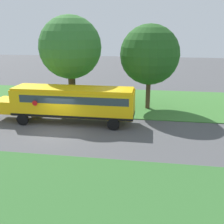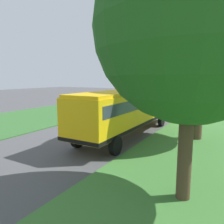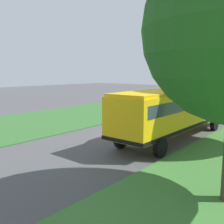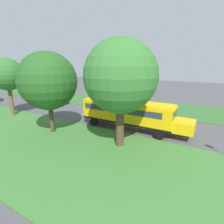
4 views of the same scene
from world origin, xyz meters
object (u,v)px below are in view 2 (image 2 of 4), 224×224
object	(u,v)px
school_bus	(127,108)
stop_sign	(188,100)
oak_tree_beside_bus	(200,41)
oak_tree_roadside_mid	(192,23)

from	to	relation	value
school_bus	stop_sign	distance (m)	9.82
oak_tree_beside_bus	school_bus	bearing A→B (deg)	16.06
school_bus	oak_tree_roadside_mid	xyz separation A→B (m)	(-5.25, 6.60, 3.65)
oak_tree_roadside_mid	stop_sign	world-z (taller)	oak_tree_roadside_mid
stop_sign	oak_tree_beside_bus	bearing A→B (deg)	104.19
school_bus	oak_tree_roadside_mid	size ratio (longest dim) A/B	1.47
oak_tree_beside_bus	oak_tree_roadside_mid	distance (m)	7.93
school_bus	oak_tree_beside_bus	distance (m)	6.24
school_bus	oak_tree_beside_bus	bearing A→B (deg)	-163.94
oak_tree_roadside_mid	stop_sign	size ratio (longest dim) A/B	3.08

